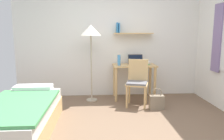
{
  "coord_description": "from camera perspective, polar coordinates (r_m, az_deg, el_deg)",
  "views": [
    {
      "loc": [
        -0.35,
        -2.97,
        1.43
      ],
      "look_at": [
        -0.11,
        0.51,
        0.85
      ],
      "focal_mm": 34.67,
      "sensor_mm": 36.0,
      "label": 1
    }
  ],
  "objects": [
    {
      "name": "ground_plane",
      "position": [
        3.32,
        2.63,
        -16.13
      ],
      "size": [
        5.28,
        5.28,
        0.0
      ],
      "primitive_type": "plane",
      "color": "brown"
    },
    {
      "name": "book_stack",
      "position": [
        4.86,
        8.98,
        1.86
      ],
      "size": [
        0.2,
        0.24,
        0.06
      ],
      "color": "#4CA856",
      "rests_on": "desk"
    },
    {
      "name": "laptop",
      "position": [
        4.87,
        6.24,
        2.19
      ],
      "size": [
        0.34,
        0.22,
        0.21
      ],
      "color": "#2D2D33",
      "rests_on": "desk"
    },
    {
      "name": "bed",
      "position": [
        3.48,
        -23.05,
        -11.33
      ],
      "size": [
        0.93,
        1.85,
        0.54
      ],
      "color": "tan",
      "rests_on": "ground_plane"
    },
    {
      "name": "desk_chair",
      "position": [
        4.36,
        6.7,
        -2.78
      ],
      "size": [
        0.52,
        0.5,
        0.93
      ],
      "color": "tan",
      "rests_on": "ground_plane"
    },
    {
      "name": "standing_lamp",
      "position": [
        4.57,
        -5.62,
        9.48
      ],
      "size": [
        0.43,
        0.43,
        1.62
      ],
      "color": "#B2A893",
      "rests_on": "ground_plane"
    },
    {
      "name": "water_bottle",
      "position": [
        4.66,
        1.86,
        2.63
      ],
      "size": [
        0.07,
        0.07,
        0.23
      ],
      "primitive_type": "cylinder",
      "color": "#4C99DB",
      "rests_on": "desk"
    },
    {
      "name": "wall_back",
      "position": [
        5.01,
        0.16,
        8.0
      ],
      "size": [
        4.4,
        0.27,
        2.6
      ],
      "color": "white",
      "rests_on": "ground_plane"
    },
    {
      "name": "handbag",
      "position": [
        4.28,
        11.68,
        -8.22
      ],
      "size": [
        0.27,
        0.13,
        0.42
      ],
      "color": "gray",
      "rests_on": "ground_plane"
    },
    {
      "name": "desk",
      "position": [
        4.81,
        5.85,
        -0.51
      ],
      "size": [
        0.94,
        0.52,
        0.76
      ],
      "color": "tan",
      "rests_on": "ground_plane"
    }
  ]
}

